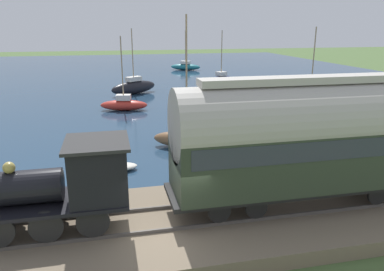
{
  "coord_description": "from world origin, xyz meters",
  "views": [
    {
      "loc": [
        -10.72,
        1.6,
        6.84
      ],
      "look_at": [
        6.22,
        -2.2,
        1.73
      ],
      "focal_mm": 35.0,
      "sensor_mm": 36.0,
      "label": 1
    }
  ],
  "objects_px": {
    "sailboat_red": "(124,104)",
    "sailboat_brown": "(187,138)",
    "sailboat_navy": "(221,80)",
    "rowboat_off_pier": "(111,167)",
    "sailboat_teal": "(185,66)",
    "rowboat_near_shore": "(271,168)",
    "passenger_coach": "(313,136)",
    "sailboat_black": "(134,87)",
    "sailboat_blue": "(310,103)",
    "steam_locomotive": "(62,182)"
  },
  "relations": [
    {
      "from": "sailboat_red",
      "to": "sailboat_brown",
      "type": "bearing_deg",
      "value": -153.12
    },
    {
      "from": "sailboat_navy",
      "to": "rowboat_off_pier",
      "type": "bearing_deg",
      "value": 122.28
    },
    {
      "from": "sailboat_teal",
      "to": "sailboat_navy",
      "type": "xyz_separation_m",
      "value": [
        -16.52,
        -0.88,
        0.09
      ]
    },
    {
      "from": "sailboat_teal",
      "to": "rowboat_near_shore",
      "type": "distance_m",
      "value": 43.44
    },
    {
      "from": "sailboat_brown",
      "to": "rowboat_near_shore",
      "type": "distance_m",
      "value": 5.52
    },
    {
      "from": "passenger_coach",
      "to": "sailboat_navy",
      "type": "relative_size",
      "value": 1.63
    },
    {
      "from": "sailboat_black",
      "to": "sailboat_teal",
      "type": "height_order",
      "value": "sailboat_black"
    },
    {
      "from": "sailboat_teal",
      "to": "sailboat_navy",
      "type": "height_order",
      "value": "sailboat_navy"
    },
    {
      "from": "sailboat_navy",
      "to": "rowboat_off_pier",
      "type": "relative_size",
      "value": 2.46
    },
    {
      "from": "sailboat_navy",
      "to": "rowboat_off_pier",
      "type": "height_order",
      "value": "sailboat_navy"
    },
    {
      "from": "sailboat_red",
      "to": "sailboat_navy",
      "type": "xyz_separation_m",
      "value": [
        11.21,
        -11.89,
        0.13
      ]
    },
    {
      "from": "sailboat_navy",
      "to": "sailboat_red",
      "type": "bearing_deg",
      "value": 103.48
    },
    {
      "from": "sailboat_teal",
      "to": "sailboat_brown",
      "type": "xyz_separation_m",
      "value": [
        -38.77,
        7.94,
        0.02
      ]
    },
    {
      "from": "sailboat_blue",
      "to": "sailboat_red",
      "type": "distance_m",
      "value": 15.7
    },
    {
      "from": "sailboat_blue",
      "to": "sailboat_red",
      "type": "xyz_separation_m",
      "value": [
        2.95,
        15.42,
        0.03
      ]
    },
    {
      "from": "steam_locomotive",
      "to": "sailboat_black",
      "type": "xyz_separation_m",
      "value": [
        27.58,
        -4.14,
        -1.46
      ]
    },
    {
      "from": "passenger_coach",
      "to": "sailboat_teal",
      "type": "xyz_separation_m",
      "value": [
        47.66,
        -5.29,
        -2.57
      ]
    },
    {
      "from": "rowboat_off_pier",
      "to": "rowboat_near_shore",
      "type": "height_order",
      "value": "rowboat_off_pier"
    },
    {
      "from": "steam_locomotive",
      "to": "sailboat_blue",
      "type": "height_order",
      "value": "sailboat_blue"
    },
    {
      "from": "sailboat_navy",
      "to": "sailboat_brown",
      "type": "height_order",
      "value": "sailboat_brown"
    },
    {
      "from": "steam_locomotive",
      "to": "sailboat_red",
      "type": "relative_size",
      "value": 0.91
    },
    {
      "from": "sailboat_teal",
      "to": "passenger_coach",
      "type": "bearing_deg",
      "value": -158.73
    },
    {
      "from": "sailboat_teal",
      "to": "rowboat_off_pier",
      "type": "bearing_deg",
      "value": -168.93
    },
    {
      "from": "sailboat_blue",
      "to": "rowboat_off_pier",
      "type": "relative_size",
      "value": 2.63
    },
    {
      "from": "passenger_coach",
      "to": "rowboat_near_shore",
      "type": "height_order",
      "value": "passenger_coach"
    },
    {
      "from": "passenger_coach",
      "to": "sailboat_navy",
      "type": "bearing_deg",
      "value": -11.21
    },
    {
      "from": "rowboat_near_shore",
      "to": "passenger_coach",
      "type": "bearing_deg",
      "value": -168.37
    },
    {
      "from": "sailboat_teal",
      "to": "sailboat_brown",
      "type": "bearing_deg",
      "value": -163.98
    },
    {
      "from": "sailboat_red",
      "to": "sailboat_brown",
      "type": "distance_m",
      "value": 11.45
    },
    {
      "from": "steam_locomotive",
      "to": "sailboat_brown",
      "type": "distance_m",
      "value": 10.74
    },
    {
      "from": "sailboat_teal",
      "to": "sailboat_red",
      "type": "bearing_deg",
      "value": -174.04
    },
    {
      "from": "sailboat_black",
      "to": "rowboat_near_shore",
      "type": "height_order",
      "value": "sailboat_black"
    },
    {
      "from": "sailboat_black",
      "to": "sailboat_brown",
      "type": "xyz_separation_m",
      "value": [
        -18.68,
        -1.66,
        -0.15
      ]
    },
    {
      "from": "sailboat_black",
      "to": "sailboat_brown",
      "type": "distance_m",
      "value": 18.76
    },
    {
      "from": "rowboat_off_pier",
      "to": "passenger_coach",
      "type": "bearing_deg",
      "value": -131.61
    },
    {
      "from": "steam_locomotive",
      "to": "rowboat_near_shore",
      "type": "relative_size",
      "value": 2.46
    },
    {
      "from": "rowboat_off_pier",
      "to": "rowboat_near_shore",
      "type": "distance_m",
      "value": 7.83
    },
    {
      "from": "steam_locomotive",
      "to": "sailboat_navy",
      "type": "relative_size",
      "value": 0.87
    },
    {
      "from": "passenger_coach",
      "to": "sailboat_red",
      "type": "relative_size",
      "value": 1.7
    },
    {
      "from": "passenger_coach",
      "to": "sailboat_black",
      "type": "relative_size",
      "value": 1.57
    },
    {
      "from": "passenger_coach",
      "to": "rowboat_near_shore",
      "type": "xyz_separation_m",
      "value": [
        4.47,
        -0.62,
        -2.97
      ]
    },
    {
      "from": "sailboat_black",
      "to": "rowboat_off_pier",
      "type": "bearing_deg",
      "value": 138.57
    },
    {
      "from": "passenger_coach",
      "to": "rowboat_near_shore",
      "type": "distance_m",
      "value": 5.4
    },
    {
      "from": "steam_locomotive",
      "to": "sailboat_blue",
      "type": "bearing_deg",
      "value": -46.92
    },
    {
      "from": "rowboat_near_shore",
      "to": "sailboat_black",
      "type": "bearing_deg",
      "value": 31.62
    },
    {
      "from": "sailboat_black",
      "to": "sailboat_blue",
      "type": "relative_size",
      "value": 0.97
    },
    {
      "from": "sailboat_brown",
      "to": "steam_locomotive",
      "type": "bearing_deg",
      "value": 175.66
    },
    {
      "from": "steam_locomotive",
      "to": "sailboat_red",
      "type": "bearing_deg",
      "value": -7.82
    },
    {
      "from": "steam_locomotive",
      "to": "passenger_coach",
      "type": "bearing_deg",
      "value": -90.0
    },
    {
      "from": "passenger_coach",
      "to": "rowboat_off_pier",
      "type": "xyz_separation_m",
      "value": [
        6.22,
        7.01,
        -2.95
      ]
    }
  ]
}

